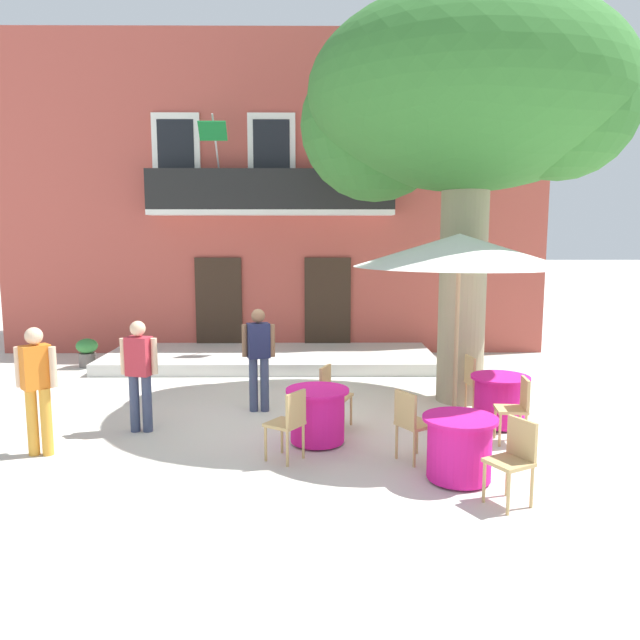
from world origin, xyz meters
TOP-DOWN VIEW (x-y plane):
  - ground_plane at (0.00, 0.00)m, footprint 120.00×120.00m
  - building_facade at (-0.51, 6.99)m, footprint 13.00×5.09m
  - entrance_step_platform at (-0.51, 3.74)m, footprint 7.16×2.52m
  - plane_tree at (2.90, 0.78)m, footprint 5.34×4.69m
  - cafe_table_near_tree at (2.16, -2.71)m, footprint 0.86×0.86m
  - cafe_chair_near_tree_0 at (2.59, -3.33)m, footprint 0.54×0.54m
  - cafe_chair_near_tree_1 at (1.70, -2.11)m, footprint 0.55×0.55m
  - cafe_table_middle at (0.53, -1.42)m, footprint 0.86×0.86m
  - cafe_chair_middle_0 at (0.74, -0.70)m, footprint 0.52×0.52m
  - cafe_chair_middle_1 at (0.17, -2.08)m, footprint 0.56×0.56m
  - cafe_table_front at (3.24, -0.68)m, footprint 0.86×0.86m
  - cafe_chair_front_0 at (3.24, -1.44)m, footprint 0.44×0.44m
  - cafe_chair_front_1 at (3.08, 0.05)m, footprint 0.45×0.45m
  - cafe_umbrella at (2.47, -1.10)m, footprint 2.90×2.90m
  - ground_planter_left at (-4.44, 3.48)m, footprint 0.45×0.45m
  - pedestrian_near_entrance at (-2.03, -0.90)m, footprint 0.53×0.30m
  - pedestrian_mid_plaza at (-0.41, 0.11)m, footprint 0.53×0.32m
  - pedestrian_by_tree at (-3.06, -1.85)m, footprint 0.53×0.39m

SIDE VIEW (x-z plane):
  - ground_plane at x=0.00m, z-range 0.00..0.00m
  - entrance_step_platform at x=-0.51m, z-range 0.00..0.25m
  - ground_planter_left at x=-4.44m, z-range 0.04..0.66m
  - cafe_table_near_tree at x=2.16m, z-range 0.01..0.77m
  - cafe_table_middle at x=0.53m, z-range 0.01..0.77m
  - cafe_table_front at x=3.24m, z-range 0.01..0.77m
  - cafe_chair_near_tree_0 at x=2.59m, z-range 0.07..0.98m
  - cafe_chair_near_tree_1 at x=1.70m, z-range 0.07..0.98m
  - cafe_chair_middle_0 at x=0.74m, z-range 0.07..0.98m
  - cafe_chair_middle_1 at x=0.17m, z-range 0.07..0.98m
  - cafe_chair_front_0 at x=3.24m, z-range 0.07..0.98m
  - cafe_chair_front_1 at x=3.08m, z-range 0.07..0.98m
  - pedestrian_near_entrance at x=-2.03m, z-range 0.10..1.73m
  - pedestrian_mid_plaza at x=-0.41m, z-range 0.11..1.78m
  - pedestrian_by_tree at x=-3.06m, z-range 0.11..1.79m
  - cafe_umbrella at x=2.47m, z-range 1.19..4.04m
  - building_facade at x=-0.51m, z-range 0.00..7.50m
  - plane_tree at x=2.90m, z-range 1.60..8.26m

